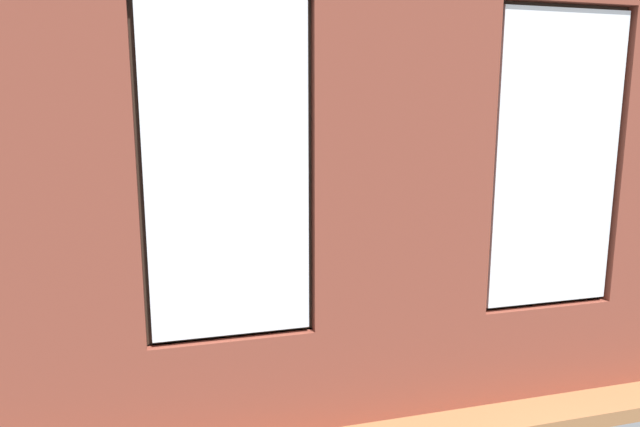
{
  "coord_description": "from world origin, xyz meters",
  "views": [
    {
      "loc": [
        1.36,
        5.59,
        1.93
      ],
      "look_at": [
        -0.06,
        0.4,
        0.91
      ],
      "focal_mm": 32.0,
      "sensor_mm": 36.0,
      "label": 1
    }
  ],
  "objects_px": {
    "candle_jar": "(337,230)",
    "media_console": "(2,311)",
    "couch_by_window": "(326,330)",
    "cup_ceramic": "(279,239)",
    "potted_plant_between_couches": "(496,254)",
    "couch_left": "(537,260)",
    "table_plant_small": "(322,231)",
    "potted_plant_by_left_couch": "(442,230)",
    "potted_plant_beside_window_right": "(147,322)",
    "remote_gray": "(295,237)",
    "potted_plant_corner_near_left": "(445,191)",
    "coffee_table": "(311,244)",
    "potted_plant_foreground_right": "(76,226)",
    "papasan_chair": "(221,223)"
  },
  "relations": [
    {
      "from": "potted_plant_beside_window_right",
      "to": "potted_plant_by_left_couch",
      "type": "bearing_deg",
      "value": -141.84
    },
    {
      "from": "candle_jar",
      "to": "media_console",
      "type": "distance_m",
      "value": 3.49
    },
    {
      "from": "potted_plant_by_left_couch",
      "to": "potted_plant_corner_near_left",
      "type": "bearing_deg",
      "value": -118.99
    },
    {
      "from": "potted_plant_corner_near_left",
      "to": "potted_plant_beside_window_right",
      "type": "height_order",
      "value": "potted_plant_corner_near_left"
    },
    {
      "from": "couch_left",
      "to": "table_plant_small",
      "type": "relative_size",
      "value": 8.74
    },
    {
      "from": "media_console",
      "to": "coffee_table",
      "type": "bearing_deg",
      "value": -161.65
    },
    {
      "from": "media_console",
      "to": "potted_plant_between_couches",
      "type": "distance_m",
      "value": 4.11
    },
    {
      "from": "potted_plant_by_left_couch",
      "to": "potted_plant_beside_window_right",
      "type": "distance_m",
      "value": 4.48
    },
    {
      "from": "candle_jar",
      "to": "coffee_table",
      "type": "bearing_deg",
      "value": 22.38
    },
    {
      "from": "cup_ceramic",
      "to": "table_plant_small",
      "type": "bearing_deg",
      "value": 180.0
    },
    {
      "from": "media_console",
      "to": "potted_plant_by_left_couch",
      "type": "distance_m",
      "value": 4.94
    },
    {
      "from": "candle_jar",
      "to": "remote_gray",
      "type": "bearing_deg",
      "value": 4.62
    },
    {
      "from": "couch_by_window",
      "to": "cup_ceramic",
      "type": "height_order",
      "value": "couch_by_window"
    },
    {
      "from": "couch_left",
      "to": "couch_by_window",
      "type": "bearing_deg",
      "value": -66.54
    },
    {
      "from": "cup_ceramic",
      "to": "potted_plant_foreground_right",
      "type": "bearing_deg",
      "value": -32.72
    },
    {
      "from": "potted_plant_foreground_right",
      "to": "potted_plant_beside_window_right",
      "type": "height_order",
      "value": "potted_plant_beside_window_right"
    },
    {
      "from": "papasan_chair",
      "to": "couch_by_window",
      "type": "bearing_deg",
      "value": 96.25
    },
    {
      "from": "coffee_table",
      "to": "table_plant_small",
      "type": "bearing_deg",
      "value": 127.7
    },
    {
      "from": "couch_left",
      "to": "table_plant_small",
      "type": "distance_m",
      "value": 2.32
    },
    {
      "from": "potted_plant_by_left_couch",
      "to": "couch_left",
      "type": "bearing_deg",
      "value": 105.94
    },
    {
      "from": "couch_by_window",
      "to": "couch_left",
      "type": "xyz_separation_m",
      "value": [
        -2.69,
        -1.27,
        -0.0
      ]
    },
    {
      "from": "candle_jar",
      "to": "media_console",
      "type": "relative_size",
      "value": 0.1
    },
    {
      "from": "couch_by_window",
      "to": "potted_plant_by_left_couch",
      "type": "bearing_deg",
      "value": -130.66
    },
    {
      "from": "remote_gray",
      "to": "potted_plant_corner_near_left",
      "type": "xyz_separation_m",
      "value": [
        -2.54,
        -1.27,
        0.26
      ]
    },
    {
      "from": "remote_gray",
      "to": "potted_plant_beside_window_right",
      "type": "xyz_separation_m",
      "value": [
        1.55,
        2.52,
        0.1
      ]
    },
    {
      "from": "papasan_chair",
      "to": "cup_ceramic",
      "type": "bearing_deg",
      "value": 108.82
    },
    {
      "from": "couch_left",
      "to": "papasan_chair",
      "type": "bearing_deg",
      "value": -129.1
    },
    {
      "from": "table_plant_small",
      "to": "remote_gray",
      "type": "height_order",
      "value": "table_plant_small"
    },
    {
      "from": "couch_left",
      "to": "potted_plant_by_left_couch",
      "type": "relative_size",
      "value": 3.35
    },
    {
      "from": "potted_plant_corner_near_left",
      "to": "potted_plant_between_couches",
      "type": "height_order",
      "value": "potted_plant_between_couches"
    },
    {
      "from": "coffee_table",
      "to": "candle_jar",
      "type": "height_order",
      "value": "candle_jar"
    },
    {
      "from": "candle_jar",
      "to": "table_plant_small",
      "type": "xyz_separation_m",
      "value": [
        0.26,
        0.27,
        0.06
      ]
    },
    {
      "from": "couch_by_window",
      "to": "papasan_chair",
      "type": "bearing_deg",
      "value": -83.75
    },
    {
      "from": "cup_ceramic",
      "to": "candle_jar",
      "type": "bearing_deg",
      "value": -159.91
    },
    {
      "from": "cup_ceramic",
      "to": "potted_plant_beside_window_right",
      "type": "height_order",
      "value": "potted_plant_beside_window_right"
    },
    {
      "from": "couch_by_window",
      "to": "potted_plant_by_left_couch",
      "type": "distance_m",
      "value": 3.52
    },
    {
      "from": "table_plant_small",
      "to": "media_console",
      "type": "xyz_separation_m",
      "value": [
        3.03,
        0.85,
        -0.34
      ]
    },
    {
      "from": "remote_gray",
      "to": "potted_plant_beside_window_right",
      "type": "height_order",
      "value": "potted_plant_beside_window_right"
    },
    {
      "from": "candle_jar",
      "to": "potted_plant_beside_window_right",
      "type": "distance_m",
      "value": 3.29
    },
    {
      "from": "couch_left",
      "to": "potted_plant_between_couches",
      "type": "distance_m",
      "value": 1.84
    },
    {
      "from": "candle_jar",
      "to": "media_console",
      "type": "height_order",
      "value": "candle_jar"
    },
    {
      "from": "potted_plant_by_left_couch",
      "to": "potted_plant_foreground_right",
      "type": "xyz_separation_m",
      "value": [
        4.45,
        -0.97,
        0.1
      ]
    },
    {
      "from": "media_console",
      "to": "potted_plant_by_left_couch",
      "type": "bearing_deg",
      "value": -164.38
    },
    {
      "from": "table_plant_small",
      "to": "potted_plant_by_left_couch",
      "type": "distance_m",
      "value": 1.79
    },
    {
      "from": "remote_gray",
      "to": "potted_plant_foreground_right",
      "type": "height_order",
      "value": "potted_plant_foreground_right"
    },
    {
      "from": "table_plant_small",
      "to": "papasan_chair",
      "type": "distance_m",
      "value": 1.74
    },
    {
      "from": "candle_jar",
      "to": "papasan_chair",
      "type": "relative_size",
      "value": 0.12
    },
    {
      "from": "remote_gray",
      "to": "potted_plant_by_left_couch",
      "type": "distance_m",
      "value": 1.99
    },
    {
      "from": "couch_by_window",
      "to": "potted_plant_by_left_couch",
      "type": "height_order",
      "value": "couch_by_window"
    },
    {
      "from": "cup_ceramic",
      "to": "potted_plant_beside_window_right",
      "type": "relative_size",
      "value": 0.12
    }
  ]
}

